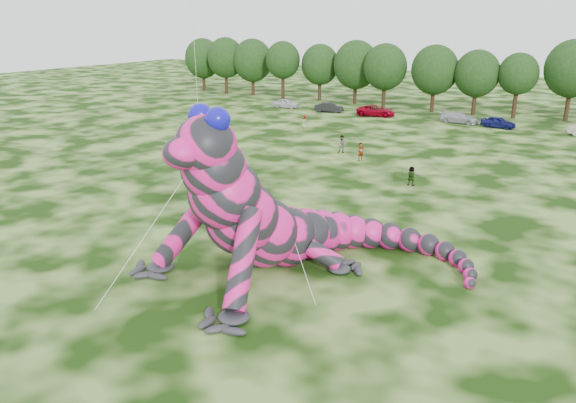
% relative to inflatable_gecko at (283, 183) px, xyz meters
% --- Properties ---
extents(ground, '(240.00, 240.00, 0.00)m').
position_rel_inflatable_gecko_xyz_m(ground, '(0.43, -0.80, -4.59)').
color(ground, '#16330A').
rests_on(ground, ground).
extents(inflatable_gecko, '(20.52, 22.34, 9.18)m').
position_rel_inflatable_gecko_xyz_m(inflatable_gecko, '(0.00, 0.00, 0.00)').
color(inflatable_gecko, '#D9187A').
rests_on(inflatable_gecko, ground).
extents(tree_0, '(6.91, 6.22, 9.51)m').
position_rel_inflatable_gecko_xyz_m(tree_0, '(-54.13, 58.44, 0.16)').
color(tree_0, black).
rests_on(tree_0, ground).
extents(tree_1, '(6.74, 6.07, 9.81)m').
position_rel_inflatable_gecko_xyz_m(tree_1, '(-47.92, 57.25, 0.31)').
color(tree_1, black).
rests_on(tree_1, ground).
extents(tree_2, '(7.04, 6.34, 9.64)m').
position_rel_inflatable_gecko_xyz_m(tree_2, '(-42.59, 57.96, 0.23)').
color(tree_2, black).
rests_on(tree_2, ground).
extents(tree_3, '(5.81, 5.23, 9.44)m').
position_rel_inflatable_gecko_xyz_m(tree_3, '(-35.29, 56.27, 0.13)').
color(tree_3, black).
rests_on(tree_3, ground).
extents(tree_4, '(6.22, 5.60, 9.06)m').
position_rel_inflatable_gecko_xyz_m(tree_4, '(-29.21, 57.91, -0.06)').
color(tree_4, black).
rests_on(tree_4, ground).
extents(tree_5, '(7.16, 6.44, 9.80)m').
position_rel_inflatable_gecko_xyz_m(tree_5, '(-22.69, 57.64, 0.31)').
color(tree_5, black).
rests_on(tree_5, ground).
extents(tree_6, '(6.52, 5.86, 9.49)m').
position_rel_inflatable_gecko_xyz_m(tree_6, '(-17.12, 55.88, 0.15)').
color(tree_6, black).
rests_on(tree_6, ground).
extents(tree_7, '(6.68, 6.01, 9.48)m').
position_rel_inflatable_gecko_xyz_m(tree_7, '(-9.65, 56.00, 0.15)').
color(tree_7, black).
rests_on(tree_7, ground).
extents(tree_8, '(6.14, 5.53, 8.94)m').
position_rel_inflatable_gecko_xyz_m(tree_8, '(-3.79, 56.19, -0.12)').
color(tree_8, black).
rests_on(tree_8, ground).
extents(tree_9, '(5.27, 4.74, 8.68)m').
position_rel_inflatable_gecko_xyz_m(tree_9, '(1.50, 56.55, -0.25)').
color(tree_9, black).
rests_on(tree_9, ground).
extents(tree_10, '(7.09, 6.38, 10.50)m').
position_rel_inflatable_gecko_xyz_m(tree_10, '(7.83, 57.78, 0.66)').
color(tree_10, black).
rests_on(tree_10, ground).
extents(car_0, '(4.15, 1.81, 1.39)m').
position_rel_inflatable_gecko_xyz_m(car_0, '(-29.60, 48.13, -3.89)').
color(car_0, silver).
rests_on(car_0, ground).
extents(car_1, '(4.31, 2.13, 1.36)m').
position_rel_inflatable_gecko_xyz_m(car_1, '(-22.23, 48.01, -3.91)').
color(car_1, black).
rests_on(car_1, ground).
extents(car_2, '(5.74, 3.52, 1.49)m').
position_rel_inflatable_gecko_xyz_m(car_2, '(-15.07, 48.33, -3.85)').
color(car_2, maroon).
rests_on(car_2, ground).
extents(car_3, '(4.93, 2.18, 1.41)m').
position_rel_inflatable_gecko_xyz_m(car_3, '(-3.73, 48.86, -3.89)').
color(car_3, '#A3A7AC').
rests_on(car_3, ground).
extents(car_4, '(4.32, 2.18, 1.41)m').
position_rel_inflatable_gecko_xyz_m(car_4, '(1.30, 48.11, -3.89)').
color(car_4, '#111454').
rests_on(car_4, ground).
extents(spectator_4, '(0.91, 0.87, 1.56)m').
position_rel_inflatable_gecko_xyz_m(spectator_4, '(-19.07, 35.33, -3.81)').
color(spectator_4, gray).
rests_on(spectator_4, ground).
extents(spectator_1, '(1.08, 0.98, 1.80)m').
position_rel_inflatable_gecko_xyz_m(spectator_1, '(-9.07, 25.67, -3.69)').
color(spectator_1, gray).
rests_on(spectator_1, ground).
extents(spectator_0, '(0.69, 0.75, 1.73)m').
position_rel_inflatable_gecko_xyz_m(spectator_0, '(-6.16, 23.76, -3.73)').
color(spectator_0, gray).
rests_on(spectator_0, ground).
extents(spectator_5, '(1.55, 0.81, 1.60)m').
position_rel_inflatable_gecko_xyz_m(spectator_5, '(0.84, 18.22, -3.79)').
color(spectator_5, gray).
rests_on(spectator_5, ground).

